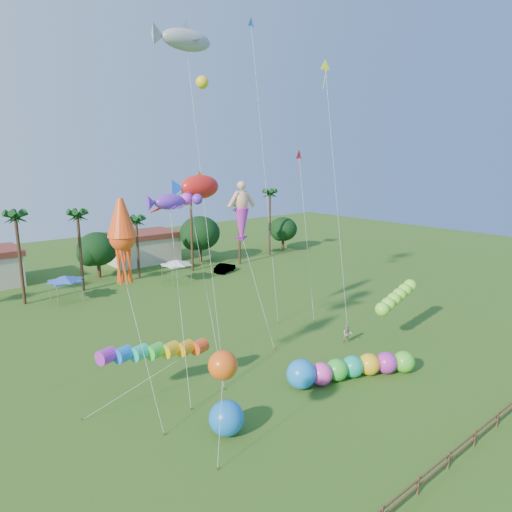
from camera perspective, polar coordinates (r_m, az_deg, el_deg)
ground at (r=31.39m, az=12.53°, el=-19.39°), size 160.00×160.00×0.00m
tree_line at (r=66.02m, az=-16.83°, el=1.21°), size 69.46×8.91×11.00m
buildings_row at (r=69.87m, az=-23.69°, el=-0.63°), size 35.00×7.00×4.00m
tent_row at (r=56.11m, az=-22.57°, el=-2.70°), size 31.00×4.00×0.60m
fence at (r=28.49m, az=22.95°, el=-22.27°), size 36.12×0.12×1.00m
car_b at (r=66.13m, az=-3.92°, el=-1.47°), size 4.27×2.93×1.33m
spectator_b at (r=42.17m, az=11.34°, el=-9.53°), size 1.04×1.02×1.69m
caterpillar_inflatable at (r=35.68m, az=11.30°, el=-13.60°), size 10.13×5.56×2.14m
blue_ball at (r=28.96m, az=-3.72°, el=-19.56°), size 2.13×2.13×2.13m
rainbow_tube at (r=32.99m, az=-9.89°, el=-11.95°), size 10.38×1.91×3.41m
green_worm at (r=41.56m, az=15.50°, el=-6.43°), size 10.73×3.23×4.07m
orange_ball_kite at (r=24.72m, az=-4.16°, el=-13.47°), size 2.06×2.06×6.40m
merman_kite at (r=41.31m, az=-1.82°, el=5.02°), size 2.36×5.85×13.77m
fish_kite at (r=34.35m, az=-7.02°, el=8.57°), size 4.99×5.73×15.16m
shark_kite at (r=42.54m, az=-8.69°, el=25.12°), size 6.47×7.29×26.99m
squid_kite at (r=28.41m, az=-16.35°, el=2.14°), size 2.05×4.52×14.07m
lobster_kite at (r=31.89m, az=-10.75°, el=6.67°), size 4.17×5.47×14.10m
delta_kite_red at (r=46.39m, az=5.43°, el=12.09°), size 1.23×3.32×17.09m
delta_kite_yellow at (r=46.41m, az=8.72°, el=21.82°), size 1.25×4.43×25.26m
delta_kite_blue at (r=48.47m, az=-0.50°, el=26.15°), size 1.15×4.96×29.38m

